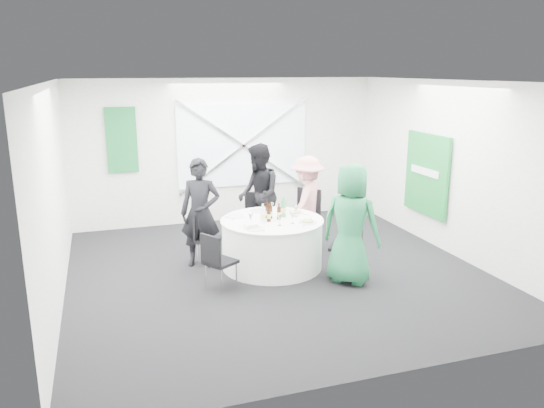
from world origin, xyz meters
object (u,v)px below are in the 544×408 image
object	(u,v)px
person_man_back	(259,195)
green_water_bottle	(284,209)
chair_back	(257,214)
person_woman_pink	(307,202)
clear_water_bottle	(263,215)
chair_back_right	(305,214)
chair_front_left	(216,258)
banquet_table	(272,243)
person_woman_green	(351,224)
chair_back_left	(204,235)
person_man_back_left	(200,213)
chair_front_right	(351,242)

from	to	relation	value
person_man_back	green_water_bottle	size ratio (longest dim) A/B	5.48
chair_back	green_water_bottle	bearing A→B (deg)	-79.63
person_woman_pink	clear_water_bottle	distance (m)	1.36
chair_back_right	chair_front_left	xyz separation A→B (m)	(-1.81, -1.32, -0.12)
banquet_table	clear_water_bottle	world-z (taller)	clear_water_bottle
person_woman_green	green_water_bottle	size ratio (longest dim) A/B	5.39
chair_back	chair_back_left	size ratio (longest dim) A/B	1.09
chair_back_right	person_man_back_left	distance (m)	1.86
chair_front_right	clear_water_bottle	size ratio (longest dim) A/B	3.26
chair_front_left	person_woman_pink	distance (m)	2.36
chair_back_left	person_woman_green	bearing A→B (deg)	-101.09
chair_back_left	person_man_back	size ratio (longest dim) A/B	0.47
person_man_back_left	person_woman_pink	xyz separation A→B (m)	(1.88, 0.34, -0.06)
person_man_back	chair_back	bearing A→B (deg)	-156.40
banquet_table	chair_front_right	size ratio (longest dim) A/B	1.70
chair_front_right	clear_water_bottle	distance (m)	1.34
chair_back_right	clear_water_bottle	bearing A→B (deg)	-91.45
person_woman_pink	chair_front_right	bearing A→B (deg)	52.66
chair_back_left	banquet_table	bearing A→B (deg)	-90.00
chair_front_left	person_man_back	size ratio (longest dim) A/B	0.47
chair_back_left	chair_back_right	bearing A→B (deg)	-57.48
chair_back	person_man_back_left	size ratio (longest dim) A/B	0.53
banquet_table	chair_back	distance (m)	1.22
chair_front_left	clear_water_bottle	xyz separation A→B (m)	(0.83, 0.54, 0.39)
person_woman_green	clear_water_bottle	distance (m)	1.31
chair_back_right	person_man_back	bearing A→B (deg)	-165.04
chair_front_left	person_man_back_left	world-z (taller)	person_man_back_left
person_woman_pink	person_man_back	bearing A→B (deg)	-69.59
chair_back	clear_water_bottle	world-z (taller)	clear_water_bottle
banquet_table	chair_back	bearing A→B (deg)	84.28
chair_back_right	chair_front_left	size ratio (longest dim) A/B	1.23
person_man_back	chair_back_left	bearing A→B (deg)	-50.98
chair_back	person_man_back	xyz separation A→B (m)	(0.01, -0.05, 0.35)
chair_front_right	chair_front_left	xyz separation A→B (m)	(-1.97, 0.09, -0.06)
chair_front_left	person_woman_pink	xyz separation A→B (m)	(1.87, 1.40, 0.30)
chair_back_right	green_water_bottle	xyz separation A→B (m)	(-0.60, -0.60, 0.29)
chair_back	person_woman_pink	world-z (taller)	person_woman_pink
chair_back	person_man_back_left	distance (m)	1.41
person_man_back_left	green_water_bottle	size ratio (longest dim) A/B	5.26
chair_back_right	chair_front_left	bearing A→B (deg)	-93.83
chair_back_left	green_water_bottle	world-z (taller)	green_water_bottle
chair_front_right	person_man_back	world-z (taller)	person_man_back
person_woman_pink	chair_back	bearing A→B (deg)	-71.98
green_water_bottle	chair_front_left	bearing A→B (deg)	-149.23
person_man_back	green_water_bottle	distance (m)	1.08
chair_back	chair_front_right	xyz separation A→B (m)	(0.85, -1.94, 0.02)
person_woman_green	chair_back_left	bearing A→B (deg)	9.46
banquet_table	person_man_back_left	bearing A→B (deg)	157.64
chair_front_right	green_water_bottle	world-z (taller)	green_water_bottle
chair_front_right	chair_front_left	world-z (taller)	chair_front_right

